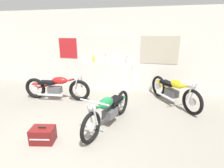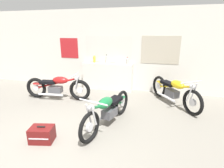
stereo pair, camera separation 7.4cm
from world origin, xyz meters
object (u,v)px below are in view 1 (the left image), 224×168
bottle_center (127,61)px  hard_case_darkred (43,135)px  bottle_left_center (106,59)px  motorcycle_red (57,87)px  motorcycle_yellow (173,90)px  bottle_leftmost (94,59)px  motorcycle_green (109,110)px

bottle_center → hard_case_darkred: bottle_center is taller
bottle_left_center → hard_case_darkred: size_ratio=0.61×
motorcycle_red → motorcycle_yellow: size_ratio=1.17×
bottle_leftmost → bottle_left_center: bearing=1.7°
bottle_left_center → motorcycle_green: bearing=-73.0°
bottle_center → motorcycle_yellow: size_ratio=0.14×
motorcycle_green → motorcycle_red: size_ratio=0.93×
bottle_left_center → motorcycle_green: 2.73m
bottle_left_center → motorcycle_red: bearing=-131.4°
motorcycle_green → hard_case_darkred: motorcycle_green is taller
bottle_leftmost → motorcycle_red: bottle_leftmost is taller
hard_case_darkred → bottle_leftmost: bearing=92.5°
bottle_center → motorcycle_green: (0.01, -2.45, -0.68)m
motorcycle_yellow → hard_case_darkred: bearing=-135.4°
bottle_leftmost → motorcycle_yellow: size_ratio=0.17×
hard_case_darkred → bottle_center: bearing=72.4°
motorcycle_green → motorcycle_yellow: size_ratio=1.09×
bottle_center → motorcycle_red: size_ratio=0.12×
bottle_leftmost → motorcycle_green: size_ratio=0.15×
bottle_leftmost → bottle_center: (1.21, -0.06, -0.02)m
motorcycle_red → motorcycle_yellow: (3.47, 0.49, 0.02)m
bottle_leftmost → hard_case_darkred: (0.15, -3.39, -0.95)m
bottle_center → motorcycle_red: (-1.95, -1.29, -0.68)m
bottle_center → motorcycle_green: bottle_center is taller
motorcycle_green → hard_case_darkred: size_ratio=3.96×
motorcycle_green → motorcycle_yellow: bearing=47.8°
bottle_leftmost → motorcycle_red: bearing=-119.0°
motorcycle_red → hard_case_darkred: bearing=-66.4°
motorcycle_green → motorcycle_red: (-1.97, 1.16, 0.00)m
bottle_left_center → motorcycle_green: size_ratio=0.15×
bottle_center → bottle_left_center: bearing=174.6°
motorcycle_yellow → hard_case_darkred: size_ratio=3.63×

